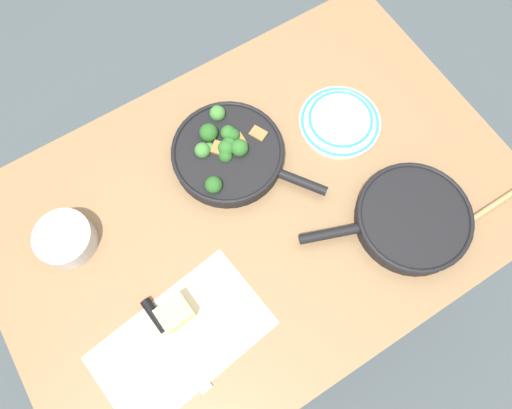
% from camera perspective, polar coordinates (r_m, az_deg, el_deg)
% --- Properties ---
extents(ground_plane, '(14.00, 14.00, 0.00)m').
position_cam_1_polar(ground_plane, '(1.86, -0.00, -7.99)').
color(ground_plane, '#424C51').
extents(dining_table_red, '(1.31, 0.88, 0.74)m').
position_cam_1_polar(dining_table_red, '(1.22, -0.00, -1.57)').
color(dining_table_red, olive).
rests_on(dining_table_red, ground_plane).
extents(skillet_broccoli, '(0.31, 0.37, 0.08)m').
position_cam_1_polar(skillet_broccoli, '(1.17, -3.51, 6.51)').
color(skillet_broccoli, black).
rests_on(skillet_broccoli, dining_table_red).
extents(skillet_eggs, '(0.41, 0.28, 0.05)m').
position_cam_1_polar(skillet_eggs, '(1.17, 18.87, -1.67)').
color(skillet_eggs, black).
rests_on(skillet_eggs, dining_table_red).
extents(wooden_spoon, '(0.38, 0.04, 0.02)m').
position_cam_1_polar(wooden_spoon, '(1.25, 25.54, -1.57)').
color(wooden_spoon, tan).
rests_on(wooden_spoon, dining_table_red).
extents(parchment_sheet, '(0.42, 0.27, 0.00)m').
position_cam_1_polar(parchment_sheet, '(1.09, -9.29, -16.37)').
color(parchment_sheet, beige).
rests_on(parchment_sheet, dining_table_red).
extents(grater_knife, '(0.05, 0.25, 0.02)m').
position_cam_1_polar(grater_knife, '(1.09, -11.19, -15.25)').
color(grater_knife, silver).
rests_on(grater_knife, dining_table_red).
extents(cheese_block, '(0.08, 0.07, 0.05)m').
position_cam_1_polar(cheese_block, '(1.07, -10.10, -13.26)').
color(cheese_block, '#EFD67A').
rests_on(cheese_block, dining_table_red).
extents(dinner_plate_stack, '(0.22, 0.22, 0.03)m').
position_cam_1_polar(dinner_plate_stack, '(1.25, 10.46, 10.24)').
color(dinner_plate_stack, white).
rests_on(dinner_plate_stack, dining_table_red).
extents(prep_bowl_steel, '(0.14, 0.14, 0.06)m').
position_cam_1_polar(prep_bowl_steel, '(1.18, -22.71, -3.99)').
color(prep_bowl_steel, '#B7B7BC').
rests_on(prep_bowl_steel, dining_table_red).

